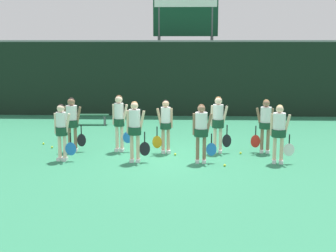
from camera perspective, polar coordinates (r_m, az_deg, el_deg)
The scene contains 20 objects.
ground_plane at distance 13.86m, azimuth 0.06°, elevation -3.78°, with size 140.00×140.00×0.00m, color #2D7F56.
fence_windscreen at distance 21.30m, azimuth 0.82°, elevation 5.84°, with size 60.00×0.08×3.42m.
scoreboard at distance 22.64m, azimuth 2.15°, elevation 11.94°, with size 3.06×0.15×5.30m.
bench_courtside at distance 19.43m, azimuth -9.90°, elevation 1.24°, with size 1.83×0.41×0.42m.
player_0 at distance 13.59m, azimuth -12.83°, elevation -0.22°, with size 0.63×0.34×1.63m.
player_1 at distance 13.12m, azimuth -4.06°, elevation -0.05°, with size 0.66×0.37×1.73m.
player_2 at distance 13.05m, azimuth 4.10°, elevation -0.26°, with size 0.67×0.39×1.66m.
player_3 at distance 13.33m, azimuth 13.40°, elevation -0.34°, with size 0.68×0.40×1.65m.
player_4 at distance 14.68m, azimuth -11.62°, elevation 0.79°, with size 0.66×0.39×1.68m.
player_5 at distance 14.46m, azimuth -5.96°, elevation 0.96°, with size 0.61×0.33×1.75m.
player_6 at distance 14.18m, azimuth -0.32°, elevation 0.46°, with size 0.62×0.34×1.63m.
player_7 at distance 14.28m, azimuth 6.15°, elevation 0.78°, with size 0.64×0.36×1.73m.
player_8 at distance 14.52m, azimuth 11.78°, elevation 0.56°, with size 0.66×0.38×1.64m.
tennis_ball_0 at distance 15.71m, azimuth 13.71°, elevation -2.28°, with size 0.07×0.07×0.07m, color #CCE033.
tennis_ball_1 at distance 16.03m, azimuth -14.94°, elevation -2.08°, with size 0.07×0.07×0.07m, color #CCE033.
tennis_ball_2 at distance 15.42m, azimuth -13.96°, elevation -2.52°, with size 0.07×0.07×0.07m, color #CCE033.
tennis_ball_3 at distance 14.35m, azimuth 8.84°, elevation -3.28°, with size 0.07×0.07×0.07m, color #CCE033.
tennis_ball_4 at distance 15.37m, azimuth -11.73°, elevation -2.47°, with size 0.07×0.07×0.07m, color #CCE033.
tennis_ball_5 at distance 12.90m, azimuth 6.92°, elevation -4.78°, with size 0.07×0.07×0.07m, color #CCE033.
tennis_ball_6 at distance 14.02m, azimuth 0.89°, elevation -3.47°, with size 0.07×0.07×0.07m, color #CCE033.
Camera 1 is at (0.49, -13.44, 3.36)m, focal length 50.00 mm.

